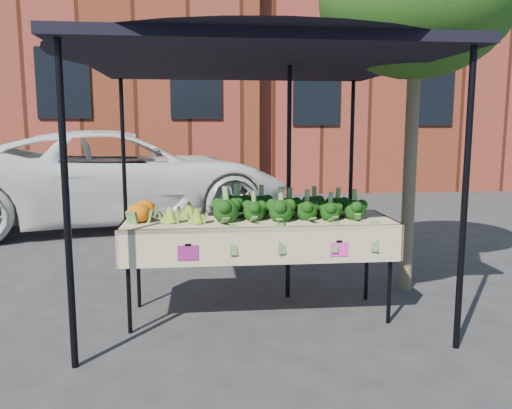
% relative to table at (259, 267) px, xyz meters
% --- Properties ---
extents(ground, '(90.00, 90.00, 0.00)m').
position_rel_table_xyz_m(ground, '(-0.03, -0.08, -0.45)').
color(ground, '#2B2B2D').
extents(table, '(2.41, 0.83, 0.90)m').
position_rel_table_xyz_m(table, '(0.00, 0.00, 0.00)').
color(table, beige).
rests_on(table, ground).
extents(canopy, '(3.16, 3.16, 2.74)m').
position_rel_table_xyz_m(canopy, '(0.01, 0.56, 0.92)').
color(canopy, black).
rests_on(canopy, ground).
extents(broccoli_heap, '(1.37, 0.57, 0.26)m').
position_rel_table_xyz_m(broccoli_heap, '(0.27, 0.03, 0.58)').
color(broccoli_heap, black).
rests_on(broccoli_heap, table).
extents(romanesco_cluster, '(0.43, 0.47, 0.20)m').
position_rel_table_xyz_m(romanesco_cluster, '(-0.67, -0.01, 0.55)').
color(romanesco_cluster, '#99A72F').
rests_on(romanesco_cluster, table).
extents(cauliflower_pair, '(0.23, 0.43, 0.18)m').
position_rel_table_xyz_m(cauliflower_pair, '(-1.04, 0.07, 0.54)').
color(cauliflower_pair, orange).
rests_on(cauliflower_pair, table).
extents(vehicle, '(2.22, 3.05, 5.97)m').
position_rel_table_xyz_m(vehicle, '(-1.90, 4.85, 2.54)').
color(vehicle, white).
rests_on(vehicle, ground).
extents(street_tree, '(1.96, 1.96, 3.85)m').
position_rel_table_xyz_m(street_tree, '(1.65, 0.58, 1.48)').
color(street_tree, '#1E4C14').
rests_on(street_tree, ground).
extents(building_left, '(12.00, 8.00, 9.00)m').
position_rel_table_xyz_m(building_left, '(-5.03, 11.92, 4.05)').
color(building_left, maroon).
rests_on(building_left, ground).
extents(building_right, '(12.00, 8.00, 8.50)m').
position_rel_table_xyz_m(building_right, '(6.97, 12.42, 3.80)').
color(building_right, maroon).
rests_on(building_right, ground).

